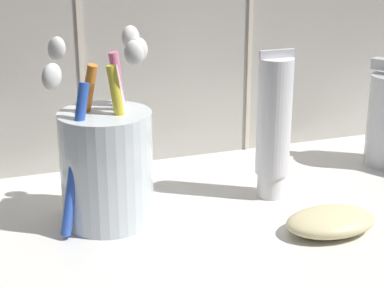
% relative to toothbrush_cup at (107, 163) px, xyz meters
% --- Properties ---
extents(sink_counter, '(0.78, 0.35, 0.02)m').
position_rel_toothbrush_cup_xyz_m(sink_counter, '(0.18, -0.03, -0.07)').
color(sink_counter, silver).
rests_on(sink_counter, ground).
extents(toothbrush_cup, '(0.11, 0.09, 0.18)m').
position_rel_toothbrush_cup_xyz_m(toothbrush_cup, '(0.00, 0.00, 0.00)').
color(toothbrush_cup, silver).
rests_on(toothbrush_cup, sink_counter).
extents(toothpaste_tube, '(0.04, 0.03, 0.15)m').
position_rel_toothbrush_cup_xyz_m(toothpaste_tube, '(0.17, -0.00, 0.02)').
color(toothpaste_tube, white).
rests_on(toothpaste_tube, sink_counter).
extents(soap_bar, '(0.08, 0.06, 0.02)m').
position_rel_toothbrush_cup_xyz_m(soap_bar, '(0.18, -0.09, -0.05)').
color(soap_bar, beige).
rests_on(soap_bar, sink_counter).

